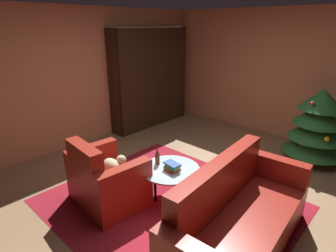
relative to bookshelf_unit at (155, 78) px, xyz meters
name	(u,v)px	position (x,y,z in m)	size (l,w,h in m)	color
ground_plane	(193,190)	(2.40, -1.63, -1.06)	(6.75, 6.75, 0.00)	#916E4B
wall_back	(285,75)	(2.40, 1.22, 0.19)	(5.37, 0.06, 2.50)	tan
wall_left	(83,78)	(-0.26, -1.63, 0.19)	(0.06, 5.75, 2.50)	tan
area_rug	(169,204)	(2.36, -2.09, -1.06)	(2.92, 2.52, 0.01)	maroon
bookshelf_unit	(155,78)	(0.00, 0.00, 0.00)	(0.36, 1.97, 2.13)	black
armchair_red	(106,181)	(1.72, -2.60, -0.75)	(1.01, 0.81, 0.89)	maroon
couch_red	(238,222)	(3.36, -2.14, -0.75)	(0.88, 2.00, 0.93)	maroon
coffee_table	(170,171)	(2.27, -1.97, -0.65)	(0.77, 0.77, 0.44)	black
book_stack_on_table	(172,167)	(2.32, -2.00, -0.56)	(0.22, 0.17, 0.10)	red
bottle_on_table	(157,158)	(2.06, -2.00, -0.53)	(0.06, 0.06, 0.22)	#552317
decorated_tree	(317,126)	(3.30, 0.48, -0.43)	(0.97, 0.97, 1.24)	brown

